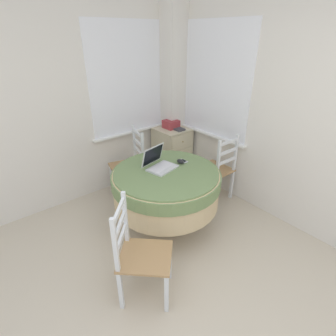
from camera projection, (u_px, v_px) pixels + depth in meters
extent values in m
cube|color=silver|center=(24.00, 112.00, 2.86)|extent=(4.27, 0.06, 2.55)
cube|color=white|center=(127.00, 80.00, 3.47)|extent=(1.10, 0.01, 1.42)
cube|color=white|center=(132.00, 132.00, 3.78)|extent=(1.18, 0.07, 0.02)
cube|color=silver|center=(323.00, 122.00, 2.54)|extent=(0.06, 4.40, 2.55)
cube|color=white|center=(216.00, 81.00, 3.37)|extent=(0.01, 1.10, 1.42)
cube|color=white|center=(210.00, 135.00, 3.68)|extent=(0.07, 1.18, 0.02)
cube|color=silver|center=(173.00, 91.00, 3.86)|extent=(0.28, 0.28, 2.55)
cylinder|color=#4C3D2D|center=(166.00, 224.00, 3.11)|extent=(0.36, 0.36, 0.03)
cylinder|color=#4C3D2D|center=(166.00, 199.00, 2.95)|extent=(0.11, 0.11, 0.68)
cylinder|color=#CCB284|center=(166.00, 188.00, 2.88)|extent=(1.15, 1.15, 0.37)
cylinder|color=#6B8451|center=(166.00, 178.00, 2.82)|extent=(1.18, 1.18, 0.13)
cylinder|color=#6B8451|center=(166.00, 172.00, 2.79)|extent=(1.12, 1.12, 0.02)
cube|color=silver|center=(163.00, 168.00, 2.83)|extent=(0.35, 0.28, 0.02)
cube|color=silver|center=(161.00, 167.00, 2.83)|extent=(0.30, 0.19, 0.00)
cube|color=silver|center=(153.00, 155.00, 2.85)|extent=(0.32, 0.13, 0.22)
cube|color=black|center=(153.00, 155.00, 2.85)|extent=(0.29, 0.11, 0.19)
ellipsoid|color=black|center=(180.00, 161.00, 2.94)|extent=(0.06, 0.09, 0.05)
cube|color=#B2B7BC|center=(183.00, 161.00, 3.00)|extent=(0.06, 0.11, 0.01)
cube|color=black|center=(183.00, 161.00, 2.99)|extent=(0.05, 0.07, 0.00)
cube|color=#A87F51|center=(127.00, 166.00, 3.57)|extent=(0.50, 0.47, 0.02)
cube|color=silver|center=(112.00, 178.00, 3.73)|extent=(0.04, 0.04, 0.41)
cube|color=silver|center=(118.00, 189.00, 3.47)|extent=(0.04, 0.04, 0.41)
cube|color=silver|center=(136.00, 172.00, 3.87)|extent=(0.04, 0.04, 0.41)
cube|color=silver|center=(144.00, 182.00, 3.61)|extent=(0.04, 0.04, 0.41)
cube|color=silver|center=(134.00, 142.00, 3.66)|extent=(0.04, 0.04, 0.49)
cube|color=silver|center=(143.00, 151.00, 3.39)|extent=(0.04, 0.04, 0.49)
cube|color=silver|center=(138.00, 133.00, 3.44)|extent=(0.10, 0.33, 0.04)
cube|color=silver|center=(138.00, 142.00, 3.50)|extent=(0.10, 0.33, 0.04)
cube|color=silver|center=(139.00, 151.00, 3.56)|extent=(0.10, 0.33, 0.04)
cube|color=#A87F51|center=(214.00, 169.00, 3.50)|extent=(0.39, 0.43, 0.02)
cube|color=silver|center=(211.00, 174.00, 3.82)|extent=(0.03, 0.03, 0.41)
cube|color=silver|center=(195.00, 181.00, 3.63)|extent=(0.03, 0.03, 0.41)
cube|color=silver|center=(232.00, 184.00, 3.56)|extent=(0.03, 0.03, 0.41)
cube|color=silver|center=(215.00, 193.00, 3.38)|extent=(0.03, 0.03, 0.41)
cube|color=silver|center=(236.00, 153.00, 3.34)|extent=(0.03, 0.03, 0.49)
cube|color=silver|center=(218.00, 160.00, 3.16)|extent=(0.03, 0.03, 0.49)
cube|color=silver|center=(229.00, 142.00, 3.16)|extent=(0.33, 0.03, 0.04)
cube|color=silver|center=(228.00, 152.00, 3.22)|extent=(0.33, 0.03, 0.04)
cube|color=silver|center=(227.00, 161.00, 3.28)|extent=(0.33, 0.03, 0.04)
cube|color=#A87F51|center=(146.00, 256.00, 2.13)|extent=(0.57, 0.57, 0.02)
cube|color=silver|center=(167.00, 293.00, 2.07)|extent=(0.05, 0.05, 0.41)
cube|color=silver|center=(170.00, 261.00, 2.37)|extent=(0.05, 0.05, 0.41)
cube|color=silver|center=(121.00, 290.00, 2.10)|extent=(0.05, 0.05, 0.41)
cube|color=silver|center=(129.00, 259.00, 2.39)|extent=(0.05, 0.05, 0.41)
cube|color=silver|center=(115.00, 246.00, 1.88)|extent=(0.05, 0.05, 0.49)
cube|color=silver|center=(125.00, 217.00, 2.17)|extent=(0.05, 0.05, 0.49)
cube|color=silver|center=(118.00, 211.00, 1.94)|extent=(0.24, 0.25, 0.04)
cube|color=silver|center=(120.00, 224.00, 2.00)|extent=(0.24, 0.25, 0.04)
cube|color=silver|center=(121.00, 237.00, 2.06)|extent=(0.24, 0.25, 0.04)
cube|color=beige|center=(172.00, 152.00, 4.11)|extent=(0.45, 0.47, 0.75)
cube|color=beige|center=(172.00, 129.00, 3.94)|extent=(0.48, 0.50, 0.02)
cube|color=beige|center=(183.00, 142.00, 3.83)|extent=(0.40, 0.01, 0.21)
sphere|color=olive|center=(183.00, 142.00, 3.83)|extent=(0.02, 0.02, 0.02)
cube|color=beige|center=(182.00, 157.00, 3.95)|extent=(0.40, 0.01, 0.21)
sphere|color=olive|center=(183.00, 157.00, 3.94)|extent=(0.02, 0.02, 0.02)
cube|color=beige|center=(182.00, 172.00, 4.06)|extent=(0.40, 0.01, 0.21)
sphere|color=olive|center=(182.00, 172.00, 4.06)|extent=(0.02, 0.02, 0.02)
cube|color=#9E3338|center=(171.00, 124.00, 3.91)|extent=(0.20, 0.20, 0.12)
cube|color=#3F3F44|center=(177.00, 129.00, 3.88)|extent=(0.13, 0.23, 0.02)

